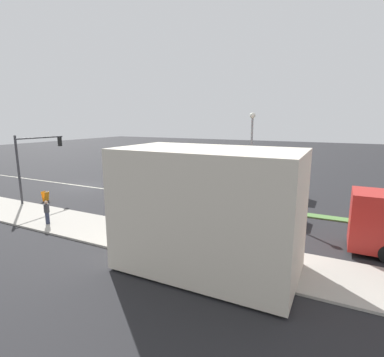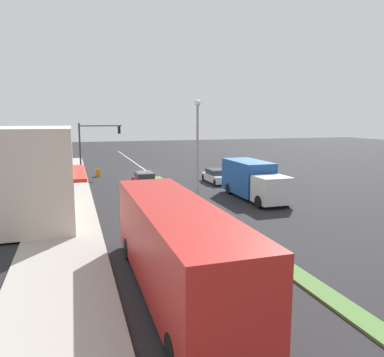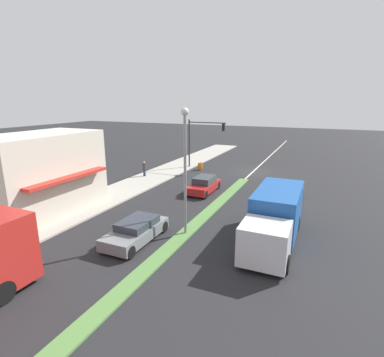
# 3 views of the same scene
# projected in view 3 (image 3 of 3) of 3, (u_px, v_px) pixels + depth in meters

# --- Properties ---
(ground_plane) EXTENTS (160.00, 160.00, 0.00)m
(ground_plane) POSITION_uv_depth(u_px,v_px,m) (186.00, 234.00, 18.16)
(ground_plane) COLOR #232326
(sidewalk_right) EXTENTS (4.00, 73.00, 0.12)m
(sidewalk_right) POSITION_uv_depth(u_px,v_px,m) (68.00, 213.00, 21.25)
(sidewalk_right) COLOR #A8A399
(sidewalk_right) RESTS_ON ground
(median_strip) EXTENTS (0.90, 46.00, 0.10)m
(median_strip) POSITION_uv_depth(u_px,v_px,m) (73.00, 336.00, 10.19)
(median_strip) COLOR #568442
(median_strip) RESTS_ON ground
(lane_marking_center) EXTENTS (0.16, 60.00, 0.01)m
(lane_marking_center) POSITION_uv_depth(u_px,v_px,m) (253.00, 172.00, 34.06)
(lane_marking_center) COLOR beige
(lane_marking_center) RESTS_ON ground
(building_corner_store) EXTENTS (5.19, 8.13, 5.58)m
(building_corner_store) POSITION_uv_depth(u_px,v_px,m) (41.00, 174.00, 20.68)
(building_corner_store) COLOR beige
(building_corner_store) RESTS_ON sidewalk_right
(traffic_signal_main) EXTENTS (4.59, 0.34, 5.60)m
(traffic_signal_main) POSITION_uv_depth(u_px,v_px,m) (200.00, 136.00, 34.63)
(traffic_signal_main) COLOR #333338
(traffic_signal_main) RESTS_ON sidewalk_right
(street_lamp) EXTENTS (0.44, 0.44, 7.37)m
(street_lamp) POSITION_uv_depth(u_px,v_px,m) (185.00, 156.00, 16.91)
(street_lamp) COLOR gray
(street_lamp) RESTS_ON median_strip
(pedestrian) EXTENTS (0.34, 0.34, 1.58)m
(pedestrian) POSITION_uv_depth(u_px,v_px,m) (144.00, 168.00, 31.42)
(pedestrian) COLOR #282D42
(pedestrian) RESTS_ON sidewalk_right
(warning_aframe_sign) EXTENTS (0.45, 0.53, 0.84)m
(warning_aframe_sign) POSITION_uv_depth(u_px,v_px,m) (200.00, 166.00, 34.82)
(warning_aframe_sign) COLOR orange
(warning_aframe_sign) RESTS_ON ground
(delivery_truck) EXTENTS (2.44, 7.50, 2.87)m
(delivery_truck) POSITION_uv_depth(u_px,v_px,m) (275.00, 217.00, 16.90)
(delivery_truck) COLOR silver
(delivery_truck) RESTS_ON ground
(van_white) EXTENTS (1.85, 4.10, 1.31)m
(van_white) POSITION_uv_depth(u_px,v_px,m) (290.00, 194.00, 23.82)
(van_white) COLOR silver
(van_white) RESTS_ON ground
(suv_grey) EXTENTS (1.92, 4.39, 1.25)m
(suv_grey) POSITION_uv_depth(u_px,v_px,m) (136.00, 231.00, 17.10)
(suv_grey) COLOR slate
(suv_grey) RESTS_ON ground
(hatchback_red) EXTENTS (1.80, 4.07, 1.37)m
(hatchback_red) POSITION_uv_depth(u_px,v_px,m) (204.00, 185.00, 26.29)
(hatchback_red) COLOR #AD1E1E
(hatchback_red) RESTS_ON ground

